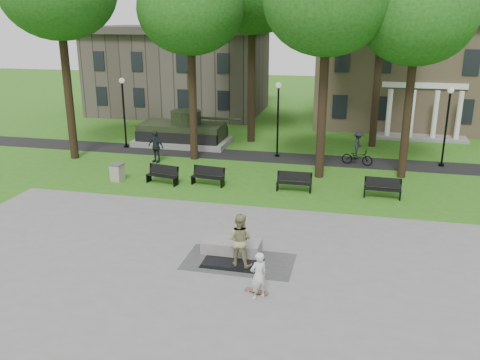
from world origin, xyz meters
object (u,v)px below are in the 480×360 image
object	(u,v)px
cyclist	(358,151)
park_bench_0	(163,174)
concrete_block	(232,246)
skateboarder	(259,276)
trash_bin	(117,172)
friend_watching	(240,240)

from	to	relation	value
cyclist	park_bench_0	xyz separation A→B (m)	(-10.15, -6.09, -0.32)
concrete_block	skateboarder	bearing A→B (deg)	-61.84
concrete_block	trash_bin	size ratio (longest dim) A/B	2.29
trash_bin	skateboarder	bearing A→B (deg)	-46.12
friend_watching	cyclist	xyz separation A→B (m)	(3.95, 14.41, -0.16)
skateboarder	park_bench_0	size ratio (longest dim) A/B	0.86
trash_bin	concrete_block	bearing A→B (deg)	-41.21
skateboarder	trash_bin	world-z (taller)	skateboarder
concrete_block	cyclist	xyz separation A→B (m)	(4.48, 13.42, 0.60)
friend_watching	park_bench_0	distance (m)	10.38
concrete_block	trash_bin	xyz separation A→B (m)	(-8.27, 7.24, 0.24)
friend_watching	park_bench_0	bearing A→B (deg)	-43.81
concrete_block	park_bench_0	world-z (taller)	park_bench_0
cyclist	trash_bin	bearing A→B (deg)	125.87
skateboarder	park_bench_0	xyz separation A→B (m)	(-7.30, 10.40, -0.29)
skateboarder	park_bench_0	bearing A→B (deg)	-94.41
friend_watching	cyclist	size ratio (longest dim) A/B	0.95
skateboarder	park_bench_0	distance (m)	12.71
trash_bin	cyclist	bearing A→B (deg)	25.88
skateboarder	trash_bin	distance (m)	14.30
skateboarder	friend_watching	size ratio (longest dim) A/B	0.81
concrete_block	park_bench_0	size ratio (longest dim) A/B	1.19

